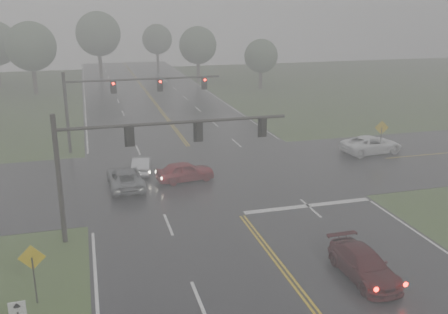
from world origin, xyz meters
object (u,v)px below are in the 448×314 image
object	(u,v)px
sedan_silver	(142,173)
car_grey	(126,188)
signal_gantry_near	(133,148)
pickup_white	(371,153)
sedan_red	(185,181)
signal_gantry_far	(117,94)
sedan_maroon	(363,277)

from	to	relation	value
sedan_silver	car_grey	xyz separation A→B (m)	(-1.49, -2.94, 0.00)
sedan_silver	signal_gantry_near	xyz separation A→B (m)	(-1.48, -10.43, 4.92)
pickup_white	sedan_silver	bearing A→B (deg)	84.71
pickup_white	sedan_red	bearing A→B (deg)	93.78
signal_gantry_near	pickup_white	bearing A→B (deg)	26.31
sedan_silver	pickup_white	size ratio (longest dim) A/B	0.70
sedan_red	signal_gantry_near	world-z (taller)	signal_gantry_near
sedan_silver	signal_gantry_far	size ratio (longest dim) A/B	0.28
sedan_red	signal_gantry_near	bearing A→B (deg)	143.69
sedan_red	sedan_silver	distance (m)	3.88
sedan_maroon	signal_gantry_near	world-z (taller)	signal_gantry_near
car_grey	signal_gantry_far	size ratio (longest dim) A/B	0.37
sedan_maroon	signal_gantry_near	bearing A→B (deg)	141.25
sedan_maroon	pickup_white	size ratio (longest dim) A/B	0.85
sedan_maroon	sedan_red	size ratio (longest dim) A/B	1.09
sedan_red	sedan_silver	world-z (taller)	sedan_red
sedan_maroon	pickup_white	bearing A→B (deg)	57.22
sedan_silver	signal_gantry_near	distance (m)	11.63
sedan_silver	car_grey	world-z (taller)	car_grey
sedan_maroon	sedan_silver	world-z (taller)	sedan_maroon
sedan_maroon	car_grey	xyz separation A→B (m)	(-9.66, 15.11, 0.00)
pickup_white	sedan_maroon	bearing A→B (deg)	142.49
sedan_maroon	car_grey	world-z (taller)	car_grey
car_grey	signal_gantry_near	size ratio (longest dim) A/B	0.39
car_grey	pickup_white	world-z (taller)	pickup_white
sedan_maroon	signal_gantry_near	xyz separation A→B (m)	(-9.66, 7.62, 4.92)
sedan_red	car_grey	bearing A→B (deg)	86.11
sedan_silver	car_grey	distance (m)	3.29
sedan_silver	pickup_white	bearing A→B (deg)	-169.69
sedan_maroon	signal_gantry_near	distance (m)	13.25
sedan_maroon	car_grey	distance (m)	17.94
sedan_maroon	sedan_silver	size ratio (longest dim) A/B	1.22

